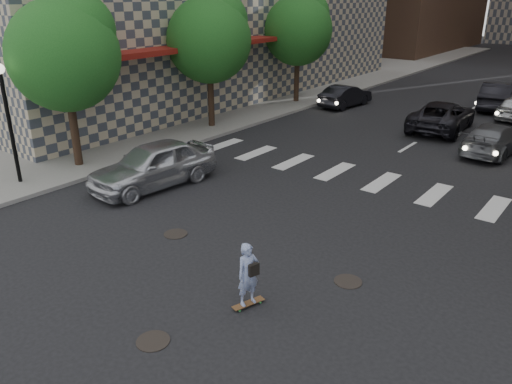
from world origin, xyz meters
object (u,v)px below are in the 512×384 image
at_px(tree_a, 67,50).
at_px(skateboarder, 248,275).
at_px(traffic_car_c, 442,116).
at_px(tree_b, 211,36).
at_px(traffic_car_e, 498,96).
at_px(silver_sedan, 153,165).
at_px(lamppost, 6,107).
at_px(traffic_car_b, 494,139).
at_px(tree_c, 300,27).
at_px(traffic_car_a, 346,96).

relative_size(tree_a, skateboarder, 4.14).
bearing_deg(traffic_car_c, tree_b, 31.48).
bearing_deg(traffic_car_e, silver_sedan, 65.72).
bearing_deg(silver_sedan, lamppost, -136.61).
relative_size(silver_sedan, traffic_car_b, 1.08).
bearing_deg(tree_c, tree_b, -90.00).
bearing_deg(traffic_car_b, traffic_car_c, -34.96).
distance_m(tree_a, traffic_car_c, 18.12).
bearing_deg(traffic_car_a, tree_b, 76.74).
bearing_deg(traffic_car_c, lamppost, 57.05).
bearing_deg(tree_a, tree_b, 90.00).
bearing_deg(lamppost, tree_a, 89.01).
distance_m(skateboarder, traffic_car_e, 25.35).
relative_size(tree_b, traffic_car_c, 1.24).
bearing_deg(lamppost, silver_sedan, 36.91).
xyz_separation_m(tree_b, traffic_car_e, (10.57, 13.88, -3.84)).
distance_m(traffic_car_a, traffic_car_b, 10.83).
bearing_deg(traffic_car_b, traffic_car_a, -20.82).
xyz_separation_m(tree_a, traffic_car_a, (2.95, 16.86, -3.98)).
distance_m(traffic_car_b, traffic_car_c, 4.10).
bearing_deg(tree_b, tree_c, 90.00).
xyz_separation_m(tree_c, skateboarder, (11.44, -19.46, -3.81)).
relative_size(lamppost, tree_b, 0.65).
height_order(silver_sedan, traffic_car_c, silver_sedan).
distance_m(traffic_car_b, traffic_car_e, 9.86).
xyz_separation_m(tree_a, traffic_car_b, (12.77, 12.27, -3.99)).
bearing_deg(tree_a, traffic_car_e, 64.21).
distance_m(tree_c, skateboarder, 22.89).
xyz_separation_m(silver_sedan, traffic_car_c, (5.64, 14.50, -0.09)).
distance_m(lamppost, traffic_car_c, 20.10).
xyz_separation_m(tree_b, traffic_car_b, (12.77, 4.27, -3.99)).
height_order(tree_a, skateboarder, tree_a).
xyz_separation_m(lamppost, traffic_car_c, (9.64, 17.50, -2.19)).
xyz_separation_m(skateboarder, traffic_car_e, (-0.86, 25.34, -0.03)).
bearing_deg(traffic_car_a, lamppost, 86.43).
relative_size(tree_a, tree_b, 1.00).
bearing_deg(traffic_car_c, tree_c, -10.86).
bearing_deg(skateboarder, silver_sedan, 170.73).
bearing_deg(skateboarder, lamppost, -166.29).
distance_m(skateboarder, traffic_car_b, 15.79).
relative_size(tree_b, tree_c, 1.00).
xyz_separation_m(silver_sedan, traffic_car_a, (-1.00, 16.50, -0.16)).
distance_m(lamppost, traffic_car_b, 19.79).
xyz_separation_m(tree_b, traffic_car_a, (2.95, 8.86, -3.98)).
distance_m(tree_c, traffic_car_a, 5.03).
height_order(tree_a, traffic_car_b, tree_a).
bearing_deg(skateboarder, tree_a, -179.02).
bearing_deg(silver_sedan, traffic_car_c, 75.22).
bearing_deg(traffic_car_a, traffic_car_e, -141.44).
xyz_separation_m(tree_c, traffic_car_b, (12.77, -3.73, -3.99)).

